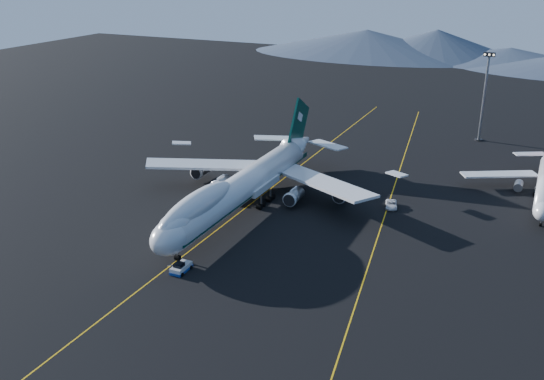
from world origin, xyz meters
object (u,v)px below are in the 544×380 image
at_px(boeing_747, 242,186).
at_px(service_van, 391,204).
at_px(floodlight_mast, 484,97).
at_px(pushback_tug, 181,268).

relative_size(boeing_747, service_van, 13.40).
height_order(boeing_747, service_van, boeing_747).
distance_m(service_van, floodlight_mast, 66.54).
xyz_separation_m(service_van, floodlight_mast, (10.92, 64.35, 12.92)).
xyz_separation_m(boeing_747, service_van, (30.00, 15.64, -5.06)).
xyz_separation_m(boeing_747, floodlight_mast, (40.92, 79.99, 7.86)).
bearing_deg(service_van, floodlight_mast, 64.66).
xyz_separation_m(pushback_tug, floodlight_mast, (37.92, 109.92, 13.05)).
bearing_deg(service_van, boeing_747, -168.18).
xyz_separation_m(pushback_tug, service_van, (27.00, 45.56, 0.12)).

